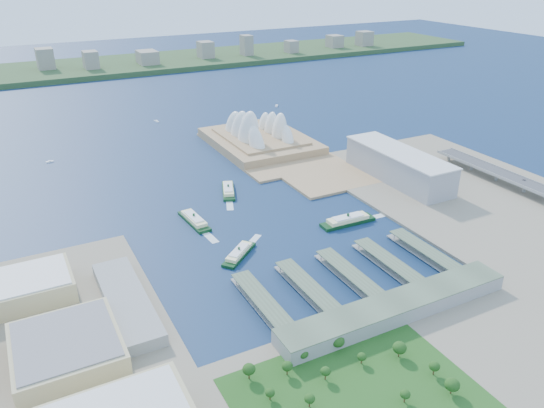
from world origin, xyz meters
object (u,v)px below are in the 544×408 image
toaster_building (398,166)px  ferry_a (194,218)px  ferry_c (239,252)px  car_c (524,180)px  opera_house (260,125)px  ferry_b (228,189)px  ferry_d (348,219)px

toaster_building → ferry_a: bearing=178.1°
ferry_a → ferry_c: bearing=-85.3°
toaster_building → car_c: (109.00, -94.61, -5.03)m
opera_house → ferry_b: 176.03m
ferry_d → car_c: (229.55, -27.60, 9.79)m
toaster_building → ferry_c: (-248.05, -74.88, -15.90)m
opera_house → ferry_c: bearing=-119.9°
ferry_c → car_c: size_ratio=11.40×
ferry_d → toaster_building: bearing=-59.7°
toaster_building → car_c: toaster_building is taller
toaster_building → ferry_c: bearing=-163.2°
ferry_b → car_c: size_ratio=12.40×
ferry_b → car_c: 346.69m
ferry_d → car_c: size_ratio=14.07×
ferry_c → ferry_d: size_ratio=0.81×
opera_house → toaster_building: bearing=-65.8°
ferry_b → car_c: bearing=-6.4°
opera_house → ferry_a: bearing=-131.9°
ferry_c → ferry_d: ferry_d is taller
ferry_a → car_c: (370.62, -103.47, 10.27)m
ferry_b → car_c: car_c is taller
opera_house → car_c: bearing=-56.0°
opera_house → ferry_a: 258.27m
toaster_building → ferry_b: toaster_building is taller
toaster_building → ferry_d: toaster_building is taller
toaster_building → ferry_c: size_ratio=3.19×
ferry_d → car_c: car_c is taller
ferry_c → opera_house: bearing=-70.0°
toaster_building → ferry_d: bearing=-150.9°
toaster_building → ferry_b: bearing=162.1°
ferry_a → ferry_d: bearing=-32.8°
toaster_building → ferry_b: (-198.91, 64.37, -15.50)m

